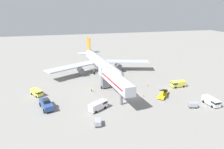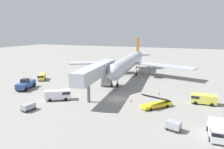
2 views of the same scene
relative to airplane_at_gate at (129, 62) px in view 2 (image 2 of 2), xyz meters
The scene contains 14 objects.
ground_plane 24.67m from the airplane_at_gate, 77.89° to the right, with size 300.00×300.00×0.00m, color gray.
airplane_at_gate is the anchor object (origin of this frame).
jet_bridge 22.14m from the airplane_at_gate, 91.52° to the right, with size 5.45×20.65×7.18m.
pushback_tug 32.10m from the airplane_at_gate, 127.93° to the right, with size 3.99×6.88×2.77m.
belt_loader_truck 29.64m from the airplane_at_gate, 62.01° to the right, with size 5.76×6.06×3.11m.
service_van_outer_left 30.21m from the airplane_at_gate, 42.39° to the right, with size 4.93×2.52×1.98m.
service_van_far_right 27.79m from the airplane_at_gate, 145.40° to the right, with size 3.92×4.72×1.85m.
service_van_rear_right 41.96m from the airplane_at_gate, 55.43° to the right, with size 2.44×5.32×1.94m.
service_van_near_center 30.15m from the airplane_at_gate, 102.57° to the right, with size 5.41×4.42×2.15m.
baggage_cart_outer_right 37.56m from the airplane_at_gate, 102.55° to the right, with size 1.70×2.59×1.32m.
baggage_cart_mid_left 39.07m from the airplane_at_gate, 62.59° to the right, with size 2.39×1.89×1.43m.
ground_crew_worker_foreground 18.42m from the airplane_at_gate, 110.30° to the right, with size 0.43×0.43×1.61m.
safety_cone_alpha 21.61m from the airplane_at_gate, 52.74° to the right, with size 0.43×0.43×0.65m.
safety_cone_bravo 26.16m from the airplane_at_gate, 71.44° to the right, with size 0.43×0.43×0.65m.
Camera 2 is at (15.09, -40.81, 14.54)m, focal length 33.25 mm.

